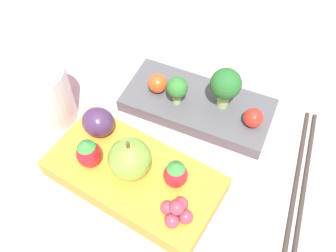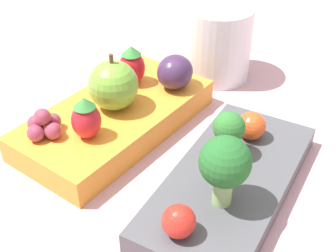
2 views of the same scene
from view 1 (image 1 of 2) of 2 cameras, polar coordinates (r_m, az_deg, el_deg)
name	(u,v)px [view 1 (image 1 of 2)]	position (r m, az deg, el deg)	size (l,w,h in m)	color
ground_plane	(171,143)	(0.50, 0.48, -2.56)	(4.00, 4.00, 0.00)	#C6939E
bento_box_savoury	(197,105)	(0.52, 4.51, 3.20)	(0.21, 0.11, 0.02)	#4C4C51
bento_box_fruit	(134,176)	(0.46, -5.23, -7.63)	(0.21, 0.12, 0.03)	orange
broccoli_floret_0	(226,85)	(0.49, 8.78, 6.18)	(0.04, 0.04, 0.06)	#93B770
broccoli_floret_1	(177,88)	(0.49, 1.41, 5.74)	(0.03, 0.03, 0.04)	#93B770
cherry_tomato_0	(253,118)	(0.49, 12.88, 1.25)	(0.03, 0.03, 0.03)	red
cherry_tomato_1	(158,83)	(0.52, -1.60, 6.52)	(0.03, 0.03, 0.03)	#DB4C1E
apple	(130,159)	(0.42, -5.81, -5.06)	(0.05, 0.05, 0.06)	#70A838
strawberry_0	(176,174)	(0.42, 1.18, -7.30)	(0.03, 0.03, 0.04)	red
strawberry_1	(88,153)	(0.44, -12.07, -4.05)	(0.03, 0.03, 0.04)	red
plum	(98,122)	(0.47, -10.61, 0.58)	(0.04, 0.04, 0.04)	#42284C
grape_cluster	(177,211)	(0.41, 1.33, -12.89)	(0.04, 0.04, 0.03)	#93384C
drinking_cup	(41,96)	(0.52, -18.80, 4.39)	(0.08, 0.08, 0.09)	silver
chopsticks_pair	(302,176)	(0.50, 19.72, -7.17)	(0.05, 0.21, 0.01)	#332D28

